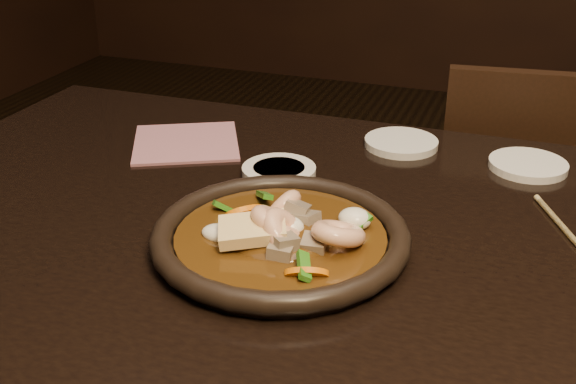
% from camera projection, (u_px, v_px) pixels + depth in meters
% --- Properties ---
extents(table, '(1.60, 0.90, 0.75)m').
position_uv_depth(table, '(444.00, 334.00, 0.82)').
color(table, black).
rests_on(table, floor).
extents(chair, '(0.44, 0.44, 0.85)m').
position_uv_depth(chair, '(531.00, 247.00, 1.42)').
color(chair, black).
rests_on(chair, floor).
extents(plate, '(0.30, 0.30, 0.03)m').
position_uv_depth(plate, '(281.00, 238.00, 0.84)').
color(plate, black).
rests_on(plate, table).
extents(stirfry, '(0.21, 0.18, 0.07)m').
position_uv_depth(stirfry, '(283.00, 234.00, 0.83)').
color(stirfry, '#3C230B').
rests_on(stirfry, plate).
extents(soy_dish, '(0.11, 0.11, 0.01)m').
position_uv_depth(soy_dish, '(279.00, 172.00, 1.03)').
color(soy_dish, white).
rests_on(soy_dish, table).
extents(saucer_left, '(0.11, 0.11, 0.01)m').
position_uv_depth(saucer_left, '(401.00, 143.00, 1.13)').
color(saucer_left, white).
rests_on(saucer_left, table).
extents(saucer_right, '(0.11, 0.11, 0.01)m').
position_uv_depth(saucer_right, '(528.00, 165.00, 1.05)').
color(saucer_right, white).
rests_on(saucer_right, table).
extents(napkin, '(0.22, 0.22, 0.00)m').
position_uv_depth(napkin, '(186.00, 143.00, 1.14)').
color(napkin, '#A0626E').
rests_on(napkin, table).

